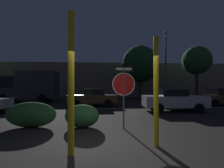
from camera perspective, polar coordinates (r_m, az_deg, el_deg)
The scene contains 15 objects.
ground_plane at distance 5.07m, azimuth 0.96°, elevation -19.83°, with size 260.00×260.00×0.00m, color black.
road_center_stripe at distance 12.61m, azimuth -2.42°, elevation -8.06°, with size 42.19×0.12×0.01m, color gold.
stop_sign at distance 6.83m, azimuth 3.83°, elevation -0.28°, with size 0.90×0.06×2.43m.
yellow_pole_left at distance 4.33m, azimuth -13.23°, elevation 0.29°, with size 0.16×0.16×3.48m, color yellow.
yellow_pole_right at distance 5.00m, azimuth 14.22°, elevation -2.29°, with size 0.14×0.14×3.04m, color yellow.
hedge_bush_1 at distance 7.79m, azimuth -24.87°, elevation -9.08°, with size 1.97×0.84×1.01m, color #2D6633.
hedge_bush_2 at distance 7.19m, azimuth -9.71°, elevation -10.23°, with size 1.35×0.96×0.91m, color #2D6633.
passing_car_2 at distance 14.25m, azimuth -6.29°, elevation -4.34°, with size 4.00×2.03×1.40m.
passing_car_3 at distance 12.04m, azimuth 19.49°, elevation -4.94°, with size 4.09×2.03×1.43m.
passing_car_4 at distance 17.46m, azimuth 32.57°, elevation -3.52°, with size 4.68×1.94×1.43m.
delivery_truck at distance 19.48m, azimuth -26.13°, elevation -0.40°, with size 5.95×2.74×3.06m.
street_lamp at distance 19.61m, azimuth 17.15°, elevation 8.56°, with size 0.44×0.44×7.54m.
tree_0 at distance 22.80m, azimuth 9.22°, elevation 6.45°, with size 4.66×4.66×6.73m.
tree_2 at distance 23.94m, azimuth 25.94°, elevation 6.90°, with size 3.47×3.47×6.46m.
building_backdrop at distance 26.17m, azimuth 1.13°, elevation 1.25°, with size 34.46×3.36×4.86m, color #7A6B5B.
Camera 1 is at (-0.46, -4.76, 1.69)m, focal length 28.00 mm.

